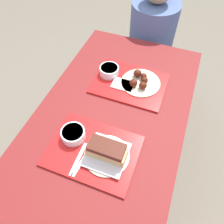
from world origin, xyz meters
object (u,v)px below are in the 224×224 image
at_px(brisket_sandwich_plate, 107,152).
at_px(wings_plate_far, 140,81).
at_px(bowl_coleslaw_near, 73,134).
at_px(person_seated_across, 152,31).
at_px(bowl_coleslaw_far, 109,70).
at_px(tray_far, 130,83).
at_px(tray_near, 93,151).

xyz_separation_m(brisket_sandwich_plate, wings_plate_far, (0.01, 0.51, -0.02)).
distance_m(bowl_coleslaw_near, brisket_sandwich_plate, 0.19).
bearing_deg(person_seated_across, bowl_coleslaw_far, -99.95).
xyz_separation_m(bowl_coleslaw_near, brisket_sandwich_plate, (0.19, -0.04, 0.01)).
bearing_deg(bowl_coleslaw_far, wings_plate_far, -3.52).
relative_size(bowl_coleslaw_far, wings_plate_far, 0.50).
distance_m(tray_far, wings_plate_far, 0.06).
relative_size(bowl_coleslaw_near, bowl_coleslaw_far, 1.00).
height_order(tray_near, person_seated_across, person_seated_across).
bearing_deg(brisket_sandwich_plate, bowl_coleslaw_near, 168.97).
bearing_deg(bowl_coleslaw_near, wings_plate_far, 66.91).
bearing_deg(brisket_sandwich_plate, person_seated_across, 93.77).
xyz_separation_m(bowl_coleslaw_far, wings_plate_far, (0.20, -0.01, -0.01)).
bearing_deg(wings_plate_far, bowl_coleslaw_near, -113.09).
height_order(wings_plate_far, person_seated_across, person_seated_across).
bearing_deg(tray_near, person_seated_across, 90.13).
relative_size(tray_far, bowl_coleslaw_far, 3.61).
distance_m(tray_far, brisket_sandwich_plate, 0.49).
bearing_deg(person_seated_across, tray_far, -87.48).
bearing_deg(bowl_coleslaw_near, person_seated_across, 84.25).
height_order(bowl_coleslaw_far, person_seated_across, person_seated_across).
distance_m(tray_near, bowl_coleslaw_near, 0.12).
distance_m(bowl_coleslaw_far, wings_plate_far, 0.20).
height_order(tray_far, bowl_coleslaw_far, bowl_coleslaw_far).
bearing_deg(tray_far, brisket_sandwich_plate, -84.53).
xyz_separation_m(tray_near, bowl_coleslaw_near, (-0.12, 0.03, 0.03)).
xyz_separation_m(tray_near, person_seated_across, (-0.00, 1.15, -0.06)).
height_order(tray_near, bowl_coleslaw_near, bowl_coleslaw_near).
bearing_deg(tray_far, bowl_coleslaw_far, 168.68).
bearing_deg(brisket_sandwich_plate, bowl_coleslaw_far, 110.02).
height_order(tray_far, brisket_sandwich_plate, brisket_sandwich_plate).
bearing_deg(wings_plate_far, brisket_sandwich_plate, -91.21).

